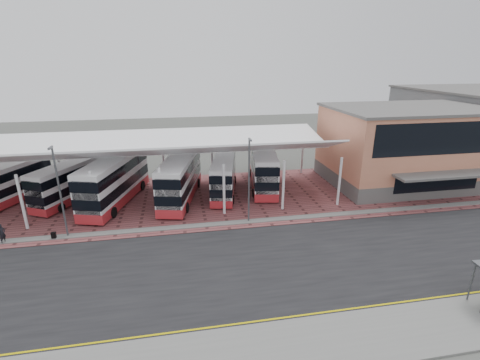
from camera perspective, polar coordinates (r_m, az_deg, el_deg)
The scene contains 19 objects.
ground at distance 27.35m, azimuth -0.03°, elevation -12.96°, with size 140.00×140.00×0.00m, color #464843.
road at distance 26.52m, azimuth 0.37°, elevation -14.08°, with size 120.00×14.00×0.02m, color black.
forecourt at distance 39.09m, azimuth -0.59°, elevation -2.57°, with size 72.00×16.00×0.06m, color brown.
sidewalk at distance 20.44m, azimuth 5.04°, elevation -26.12°, with size 120.00×4.00×0.14m, color slate.
north_kerb at distance 32.66m, azimuth -2.01°, elevation -7.12°, with size 120.00×0.80×0.14m, color slate.
yellow_line_near at distance 21.87m, azimuth 3.55°, elevation -22.57°, with size 120.00×0.12×0.01m, color #D5C100.
yellow_line_far at distance 22.08m, azimuth 3.35°, elevation -22.06°, with size 120.00×0.12×0.01m, color #D5C100.
canopy at distance 37.77m, azimuth -12.97°, elevation 5.34°, with size 37.00×11.63×7.07m.
terminal at distance 46.71m, azimuth 25.58°, elevation 5.13°, with size 18.40×14.40×9.25m.
lamp_west at distance 32.31m, azimuth -27.51°, elevation -1.45°, with size 0.16×0.90×8.07m.
lamp_east at distance 31.39m, azimuth 1.49°, elevation 0.26°, with size 0.16×0.90×8.07m.
bus_0 at distance 43.83m, azimuth -33.86°, elevation -0.63°, with size 6.30×10.07×4.13m.
bus_1 at distance 41.47m, azimuth -25.83°, elevation -0.19°, with size 6.65×10.02×4.15m.
bus_2 at distance 38.76m, azimuth -19.84°, elevation -0.09°, with size 5.96×12.13×4.88m.
bus_3 at distance 37.96m, azimuth -9.77°, elevation 0.25°, with size 5.10×11.65×4.68m.
bus_4 at distance 39.25m, azimuth -2.66°, elevation 0.73°, with size 4.24×10.25×4.12m.
bus_5 at distance 41.21m, azimuth 3.79°, elevation 1.96°, with size 4.36×11.41×4.59m.
pedestrian at distance 35.08m, azimuth -34.46°, elevation -7.27°, with size 0.63×0.41×1.73m, color black.
suitcase at distance 33.87m, azimuth -28.25°, elevation -8.03°, with size 0.36×0.26×0.62m, color black.
Camera 1 is at (-4.17, -22.74, 14.62)m, focal length 26.00 mm.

